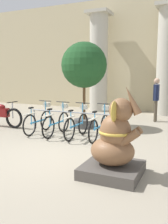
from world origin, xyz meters
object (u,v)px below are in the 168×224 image
Objects in this scene: bicycle_1 at (57,122)px; bicycle_3 at (100,126)px; bicycle_2 at (77,124)px; potted_tree at (84,67)px; person_pedestrian at (156,95)px; elephant_statue at (115,146)px; bicycle_0 at (39,121)px.

bicycle_3 is (1.44, 0.06, 0.00)m from bicycle_1.
bicycle_2 is 0.54× the size of potted_tree.
elephant_statue is at bearing -88.47° from person_pedestrian.
bicycle_3 is at bearing 116.76° from elephant_statue.
potted_tree is at bearing 78.03° from bicycle_1.
person_pedestrian reaches higher than bicycle_1.
bicycle_1 is (0.72, -0.05, 0.00)m from bicycle_0.
bicycle_3 is (2.16, 0.01, 0.00)m from bicycle_0.
bicycle_2 and bicycle_3 have the same top height.
bicycle_1 is at bearing -101.97° from potted_tree.
potted_tree is (0.30, 1.43, 1.76)m from bicycle_1.
bicycle_1 is 0.92× the size of person_pedestrian.
bicycle_1 and bicycle_3 have the same top height.
person_pedestrian is (1.77, 3.74, 0.67)m from bicycle_2.
potted_tree reaches higher than bicycle_1.
bicycle_2 is 0.94× the size of elephant_statue.
potted_tree is at bearing 53.49° from bicycle_0.
bicycle_1 is at bearing -123.75° from person_pedestrian.
bicycle_0 is 0.92× the size of person_pedestrian.
bicycle_1 is 2.29m from potted_tree.
bicycle_3 is 0.54× the size of potted_tree.
bicycle_1 is 0.54× the size of potted_tree.
bicycle_0 is at bearing 177.83° from bicycle_2.
person_pedestrian is at bearing 48.92° from bicycle_0.
person_pedestrian is at bearing 74.00° from bicycle_3.
potted_tree reaches higher than bicycle_0.
elephant_statue is 0.97× the size of person_pedestrian.
elephant_statue reaches higher than bicycle_2.
potted_tree is at bearing -133.55° from person_pedestrian.
bicycle_1 is 1.00× the size of bicycle_2.
potted_tree reaches higher than person_pedestrian.
person_pedestrian is at bearing 64.63° from bicycle_2.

